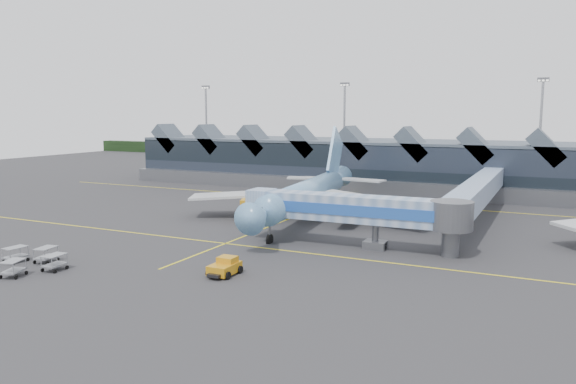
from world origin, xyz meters
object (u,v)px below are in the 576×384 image
at_px(main_airliner, 308,193).
at_px(fuel_truck, 254,203).
at_px(jet_bridge, 366,211).
at_px(pushback_tug, 225,267).

height_order(main_airliner, fuel_truck, main_airliner).
distance_m(jet_bridge, pushback_tug, 18.20).
bearing_deg(fuel_truck, pushback_tug, -87.35).
bearing_deg(jet_bridge, pushback_tug, -120.04).
distance_m(main_airliner, pushback_tug, 28.52).
xyz_separation_m(jet_bridge, pushback_tug, (-8.52, -15.71, -3.44)).
relative_size(fuel_truck, pushback_tug, 2.75).
distance_m(main_airliner, fuel_truck, 8.41).
bearing_deg(main_airliner, pushback_tug, -88.68).
relative_size(main_airliner, jet_bridge, 1.59).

